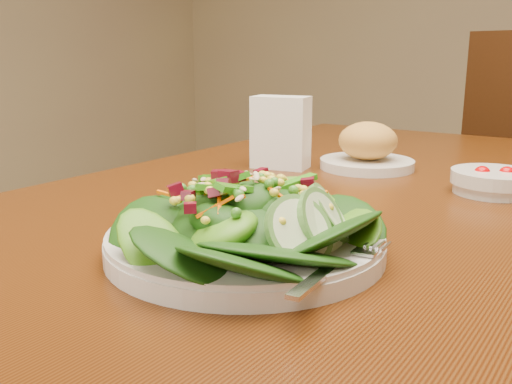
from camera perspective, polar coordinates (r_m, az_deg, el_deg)
dining_table at (r=0.93m, az=10.77°, el=-5.86°), size 0.90×1.40×0.75m
salad_plate at (r=0.59m, az=-0.31°, el=-3.47°), size 0.30×0.29×0.08m
bread_plate at (r=1.06m, az=11.08°, el=4.18°), size 0.17×0.17×0.09m
tomato_bowl at (r=0.93m, az=22.68°, el=0.97°), size 0.13×0.13×0.04m
napkin_holder at (r=1.04m, az=2.49°, el=6.18°), size 0.11×0.08×0.13m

